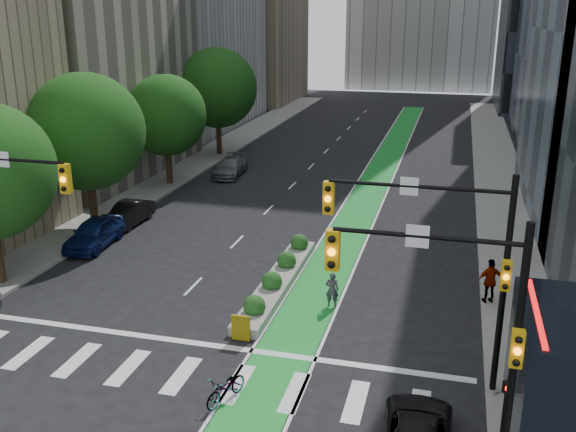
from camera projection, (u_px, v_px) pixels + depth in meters
The scene contains 19 objects.
ground at pixel (193, 361), 22.77m from camera, with size 160.00×160.00×0.00m, color black.
sidewalk_left at pixel (177, 173), 48.62m from camera, with size 3.60×90.00×0.15m, color gray.
sidewalk_right at pixel (503, 195), 42.89m from camera, with size 3.60×90.00×0.15m, color gray.
bike_lane_paint at pixel (380, 171), 49.65m from camera, with size 2.20×70.00×0.01m, color green.
building_tan_far at pixel (243, 1), 84.37m from camera, with size 14.00×16.00×26.00m, color tan.
tree_mid at pixel (86, 132), 34.77m from camera, with size 6.40×6.40×8.78m.
tree_midfar at pixel (166, 115), 44.17m from camera, with size 5.60×5.60×7.76m.
tree_far at pixel (217, 88), 53.14m from camera, with size 6.60×6.60×9.00m.
signal_right at pixel (455, 253), 19.62m from camera, with size 5.82×0.51×7.20m.
signal_far_right at pixel (465, 321), 15.42m from camera, with size 4.82×0.51×7.20m.
median_planter at pixel (278, 278), 28.84m from camera, with size 1.20×10.26×1.10m.
parking_canopy at pixel (573, 376), 18.30m from camera, with size 3.20×5.00×3.85m.
ped_signal_post at pixel (505, 408), 17.41m from camera, with size 0.32×0.43×2.46m.
bicycle at pixel (226, 388), 20.30m from camera, with size 0.62×1.79×0.94m, color gray.
cyclist at pixel (332, 290), 26.73m from camera, with size 0.56×0.36×1.52m, color #3D3843.
parked_car_left_near at pixel (94, 233), 33.57m from camera, with size 1.78×4.43×1.51m, color #0D1B51.
parked_car_left_mid at pixel (128, 214), 36.97m from camera, with size 1.41×4.04×1.33m, color black.
parked_car_left_far at pixel (230, 167), 48.01m from camera, with size 1.89×4.65×1.35m, color slate.
pedestrian_far at pixel (490, 281), 26.71m from camera, with size 1.13×0.47×1.93m, color gray.
Camera 1 is at (8.40, -18.56, 11.89)m, focal length 40.00 mm.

